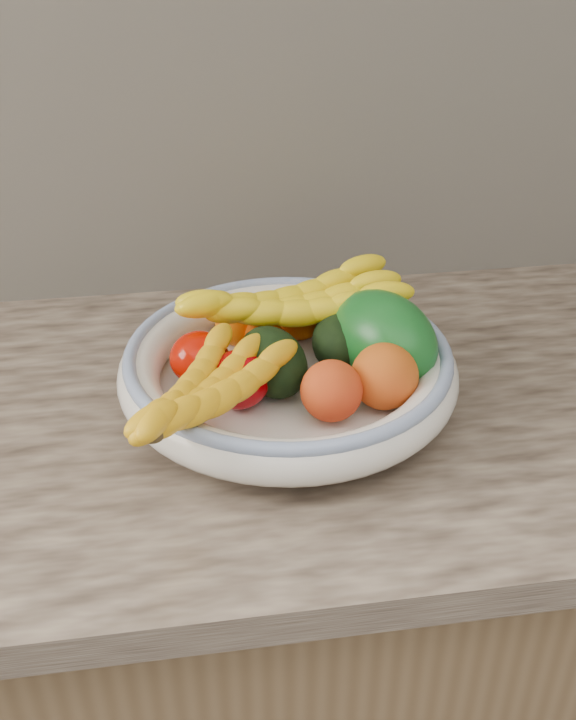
# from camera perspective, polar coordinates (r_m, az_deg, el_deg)

# --- Properties ---
(kitchen_counter) EXTENTS (2.44, 0.66, 1.40)m
(kitchen_counter) POSITION_cam_1_polar(r_m,az_deg,el_deg) (1.27, -0.18, -18.80)
(kitchen_counter) COLOR brown
(kitchen_counter) RESTS_ON ground
(fruit_bowl) EXTENTS (0.39, 0.39, 0.08)m
(fruit_bowl) POSITION_cam_1_polar(r_m,az_deg,el_deg) (0.92, 0.00, -0.60)
(fruit_bowl) COLOR silver
(fruit_bowl) RESTS_ON kitchen_counter
(clementine_back_left) EXTENTS (0.06, 0.06, 0.05)m
(clementine_back_left) POSITION_cam_1_polar(r_m,az_deg,el_deg) (1.00, -3.58, 2.54)
(clementine_back_left) COLOR orange
(clementine_back_left) RESTS_ON fruit_bowl
(clementine_back_right) EXTENTS (0.07, 0.07, 0.05)m
(clementine_back_right) POSITION_cam_1_polar(r_m,az_deg,el_deg) (1.01, 0.86, 2.91)
(clementine_back_right) COLOR #E75804
(clementine_back_right) RESTS_ON fruit_bowl
(clementine_back_mid) EXTENTS (0.05, 0.05, 0.04)m
(clementine_back_mid) POSITION_cam_1_polar(r_m,az_deg,el_deg) (0.98, -1.72, 1.80)
(clementine_back_mid) COLOR #F05805
(clementine_back_mid) RESTS_ON fruit_bowl
(tomato_left) EXTENTS (0.07, 0.07, 0.06)m
(tomato_left) POSITION_cam_1_polar(r_m,az_deg,el_deg) (0.92, -6.32, 0.15)
(tomato_left) COLOR #B20D00
(tomato_left) RESTS_ON fruit_bowl
(tomato_near_left) EXTENTS (0.09, 0.09, 0.06)m
(tomato_near_left) POSITION_cam_1_polar(r_m,az_deg,el_deg) (0.88, -3.58, -1.41)
(tomato_near_left) COLOR #A30006
(tomato_near_left) RESTS_ON fruit_bowl
(avocado_center) EXTENTS (0.10, 0.12, 0.07)m
(avocado_center) POSITION_cam_1_polar(r_m,az_deg,el_deg) (0.91, -1.14, -0.13)
(avocado_center) COLOR black
(avocado_center) RESTS_ON fruit_bowl
(avocado_right) EXTENTS (0.09, 0.11, 0.07)m
(avocado_right) POSITION_cam_1_polar(r_m,az_deg,el_deg) (0.95, 3.76, 1.44)
(avocado_right) COLOR black
(avocado_right) RESTS_ON fruit_bowl
(green_mango) EXTENTS (0.18, 0.19, 0.13)m
(green_mango) POSITION_cam_1_polar(r_m,az_deg,el_deg) (0.93, 6.74, 1.54)
(green_mango) COLOR #0F5118
(green_mango) RESTS_ON fruit_bowl
(peach_front) EXTENTS (0.08, 0.08, 0.07)m
(peach_front) POSITION_cam_1_polar(r_m,az_deg,el_deg) (0.86, 3.11, -2.20)
(peach_front) COLOR orange
(peach_front) RESTS_ON fruit_bowl
(peach_right) EXTENTS (0.09, 0.09, 0.07)m
(peach_right) POSITION_cam_1_polar(r_m,az_deg,el_deg) (0.88, 6.89, -1.16)
(peach_right) COLOR orange
(peach_right) RESTS_ON fruit_bowl
(banana_bunch_back) EXTENTS (0.31, 0.15, 0.08)m
(banana_bunch_back) POSITION_cam_1_polar(r_m,az_deg,el_deg) (0.97, 0.27, 3.62)
(banana_bunch_back) COLOR yellow
(banana_bunch_back) RESTS_ON fruit_bowl
(banana_bunch_front) EXTENTS (0.23, 0.27, 0.07)m
(banana_bunch_front) POSITION_cam_1_polar(r_m,az_deg,el_deg) (0.82, -5.91, -2.63)
(banana_bunch_front) COLOR yellow
(banana_bunch_front) RESTS_ON fruit_bowl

